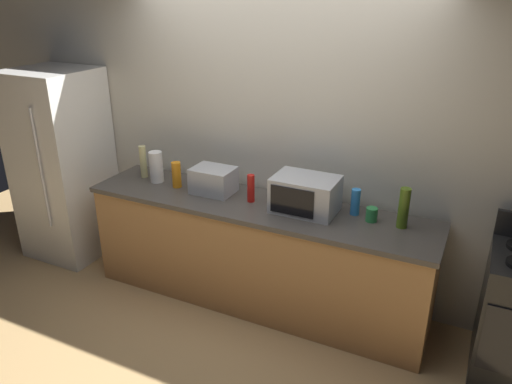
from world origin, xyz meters
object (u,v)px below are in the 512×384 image
Objects in this scene: microwave at (305,194)px; bottle_vinegar at (143,162)px; bottle_hot_sauce at (251,188)px; bottle_spray_cleaner at (355,202)px; paper_towel_roll at (156,167)px; refrigerator at (63,165)px; toaster_oven at (213,180)px; bottle_olive_oil at (404,208)px; mug_green at (372,215)px; bottle_dish_soap at (177,175)px.

bottle_vinegar is (-1.54, 0.04, 0.01)m from microwave.
bottle_spray_cleaner is (0.80, 0.13, -0.01)m from bottle_hot_sauce.
bottle_spray_cleaner is at bearing 3.36° from paper_towel_roll.
refrigerator is 1.64m from toaster_oven.
bottle_hot_sauce is 1.17m from bottle_olive_oil.
microwave is at bearing -175.04° from mug_green.
bottle_vinegar reaches higher than bottle_dish_soap.
bottle_hot_sauce is 0.75× the size of bottle_olive_oil.
bottle_vinegar is at bearing -178.13° from bottle_spray_cleaner.
bottle_hot_sauce reaches higher than toaster_oven.
bottle_hot_sauce is at bearing -171.04° from bottle_spray_cleaner.
bottle_hot_sauce is at bearing -175.97° from mug_green.
refrigerator is at bearing -178.22° from mug_green.
bottle_hot_sauce is 0.95m from mug_green.
paper_towel_roll is at bearing 178.43° from bottle_hot_sauce.
bottle_hot_sauce is at bearing -1.57° from paper_towel_roll.
microwave is 0.45m from bottle_hot_sauce.
refrigerator reaches higher than bottle_hot_sauce.
bottle_vinegar is (-1.10, 0.06, 0.03)m from bottle_hot_sauce.
toaster_oven is at bearing 174.42° from bottle_hot_sauce.
bottle_olive_oil is at bearing 1.62° from refrigerator.
microwave is (2.44, 0.05, 0.13)m from refrigerator.
bottle_vinegar reaches higher than toaster_oven.
toaster_oven is (1.63, 0.06, 0.10)m from refrigerator.
bottle_dish_soap is at bearing -177.94° from bottle_olive_oil.
bottle_dish_soap is at bearing 0.99° from refrigerator.
toaster_oven is 3.27× the size of mug_green.
bottle_spray_cleaner is 0.70× the size of bottle_vinegar.
bottle_spray_cleaner is at bearing 16.13° from microwave.
toaster_oven is at bearing -178.90° from bottle_olive_oil.
microwave is 0.72m from bottle_olive_oil.
bottle_vinegar is at bearing 5.72° from refrigerator.
paper_towel_roll is (-0.57, -0.01, 0.03)m from toaster_oven.
microwave reaches higher than bottle_hot_sauce.
microwave is at bearing -163.87° from bottle_spray_cleaner.
microwave is 2.15× the size of bottle_hot_sauce.
refrigerator is at bearing -176.89° from bottle_spray_cleaner.
paper_towel_roll is at bearing 173.00° from bottle_dish_soap.
refrigerator is 3.75× the size of microwave.
bottle_hot_sauce is 0.81m from bottle_spray_cleaner.
bottle_spray_cleaner is (1.73, 0.10, -0.03)m from paper_towel_roll.
microwave and paper_towel_roll have the same top height.
paper_towel_roll reaches higher than toaster_oven.
paper_towel_roll is 0.23m from bottle_dish_soap.
paper_towel_roll is 0.91× the size of bottle_olive_oil.
microwave is 1.37m from paper_towel_roll.
bottle_dish_soap is (-0.70, -0.00, -0.00)m from bottle_hot_sauce.
toaster_oven is 1.14× the size of bottle_olive_oil.
toaster_oven is 1.52× the size of bottle_hot_sauce.
toaster_oven reaches higher than mug_green.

